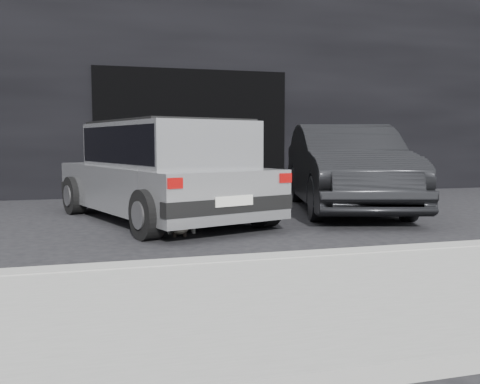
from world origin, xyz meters
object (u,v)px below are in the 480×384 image
object	(u,v)px
cat_siamese	(179,226)
cat_white	(184,219)
silver_hatchback	(163,167)
second_car	(346,167)

from	to	relation	value
cat_siamese	cat_white	world-z (taller)	cat_white
cat_white	silver_hatchback	bearing A→B (deg)	-169.69
cat_white	cat_siamese	bearing A→B (deg)	-22.58
second_car	cat_siamese	bearing A→B (deg)	-136.23
silver_hatchback	cat_siamese	distance (m)	1.42
second_car	cat_white	bearing A→B (deg)	-138.15
silver_hatchback	cat_white	xyz separation A→B (m)	(0.10, -1.09, -0.60)
cat_siamese	second_car	bearing A→B (deg)	-145.21
silver_hatchback	second_car	distance (m)	3.03
second_car	cat_white	size ratio (longest dim) A/B	5.76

